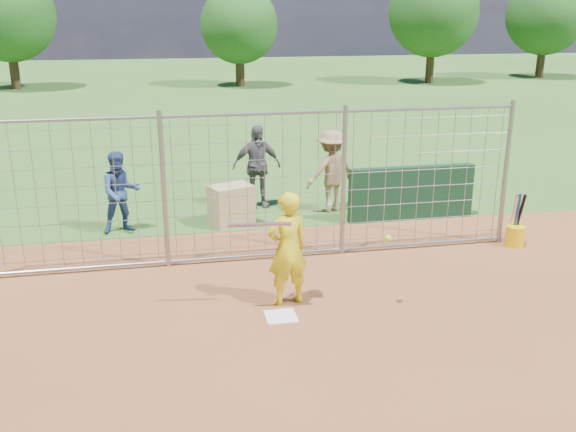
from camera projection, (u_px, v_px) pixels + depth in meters
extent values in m
plane|color=#2D591E|center=(278.00, 311.00, 9.13)|extent=(100.00, 100.00, 0.00)
cube|color=silver|center=(281.00, 317.00, 8.94)|extent=(0.43, 0.43, 0.02)
cube|color=#11381E|center=(411.00, 193.00, 12.95)|extent=(2.60, 0.20, 1.10)
imported|color=yellow|center=(288.00, 249.00, 9.12)|extent=(0.69, 0.54, 1.69)
imported|color=navy|center=(121.00, 192.00, 12.15)|extent=(0.88, 0.75, 1.57)
imported|color=#4F4F53|center=(257.00, 166.00, 13.70)|extent=(1.09, 0.54, 1.80)
imported|color=#927350|center=(331.00, 171.00, 13.41)|extent=(1.27, 0.96, 1.74)
cube|color=tan|center=(231.00, 205.00, 12.68)|extent=(0.95, 0.80, 0.80)
cylinder|color=silver|center=(260.00, 225.00, 8.61)|extent=(0.86, 0.17, 0.06)
sphere|color=#AFE017|center=(388.00, 238.00, 8.86)|extent=(0.10, 0.10, 0.10)
cylinder|color=#E7B20C|center=(515.00, 236.00, 11.57)|extent=(0.34, 0.34, 0.38)
cylinder|color=silver|center=(513.00, 217.00, 11.50)|extent=(0.12, 0.26, 0.84)
cylinder|color=navy|center=(517.00, 216.00, 11.51)|extent=(0.07, 0.12, 0.85)
cylinder|color=black|center=(519.00, 216.00, 11.52)|extent=(0.11, 0.22, 0.85)
cylinder|color=gray|center=(164.00, 191.00, 10.32)|extent=(0.08, 0.08, 2.60)
cylinder|color=gray|center=(343.00, 182.00, 10.88)|extent=(0.08, 0.08, 2.60)
cylinder|color=gray|center=(505.00, 174.00, 11.43)|extent=(0.08, 0.08, 2.60)
cylinder|color=gray|center=(255.00, 114.00, 10.23)|extent=(9.00, 0.05, 0.05)
cylinder|color=gray|center=(257.00, 255.00, 10.97)|extent=(9.00, 0.05, 0.05)
cube|color=gray|center=(256.00, 190.00, 10.61)|extent=(9.00, 0.02, 2.50)
cylinder|color=#3F2B19|center=(14.00, 65.00, 34.13)|extent=(0.50, 0.50, 2.52)
sphere|color=#26561E|center=(7.00, 14.00, 33.34)|extent=(4.90, 4.90, 4.90)
cylinder|color=#3F2B19|center=(240.00, 66.00, 35.49)|extent=(0.50, 0.50, 2.16)
sphere|color=#26561E|center=(239.00, 25.00, 34.80)|extent=(4.20, 4.20, 4.20)
cylinder|color=#3F2B19|center=(430.00, 60.00, 37.00)|extent=(0.50, 0.50, 2.59)
sphere|color=#26561E|center=(433.00, 12.00, 36.18)|extent=(5.04, 5.04, 5.04)
cylinder|color=#3F2B19|center=(541.00, 58.00, 39.91)|extent=(0.50, 0.50, 2.45)
sphere|color=#26561E|center=(546.00, 15.00, 39.13)|extent=(4.76, 4.76, 4.76)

